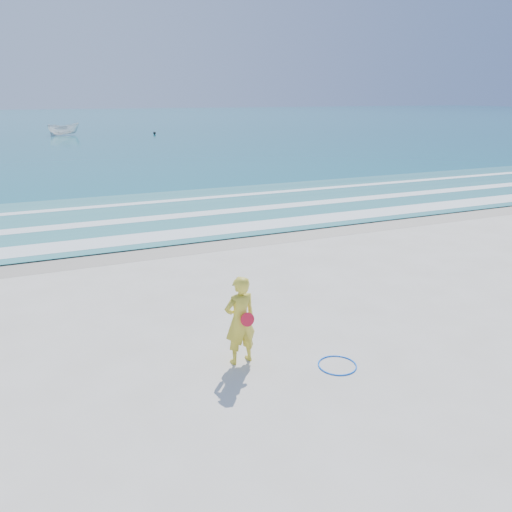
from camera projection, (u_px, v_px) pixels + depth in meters
name	position (u px, v px, depth m)	size (l,w,h in m)	color
ground	(302.00, 370.00, 9.51)	(400.00, 400.00, 0.00)	silver
wet_sand	(178.00, 246.00, 17.36)	(400.00, 2.40, 0.00)	#B2A893
ocean	(54.00, 121.00, 101.13)	(400.00, 190.00, 0.04)	#19727F
shallow	(148.00, 214.00, 21.71)	(400.00, 10.00, 0.01)	#59B7AD
foam_near	(169.00, 235.00, 18.48)	(400.00, 1.40, 0.01)	white
foam_mid	(152.00, 218.00, 21.01)	(400.00, 0.90, 0.01)	white
foam_far	(137.00, 203.00, 23.89)	(400.00, 0.60, 0.01)	white
hoop	(337.00, 365.00, 9.65)	(0.75, 0.75, 0.03)	#0E68FC
boat	(64.00, 129.00, 64.66)	(1.48, 3.94, 1.52)	silver
buoy	(155.00, 133.00, 66.07)	(0.37, 0.37, 0.37)	black
woman	(240.00, 320.00, 9.54)	(0.70, 0.50, 1.78)	gold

